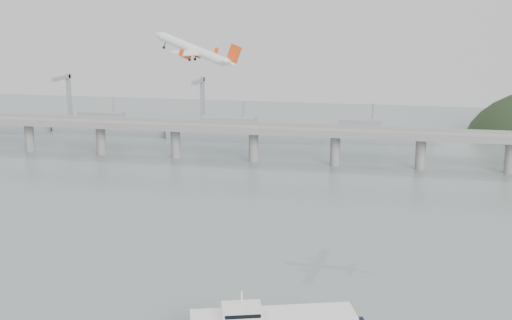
# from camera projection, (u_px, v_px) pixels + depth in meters

# --- Properties ---
(ground) EXTENTS (900.00, 900.00, 0.00)m
(ground) POSITION_uv_depth(u_px,v_px,m) (224.00, 304.00, 225.50)
(ground) COLOR slate
(ground) RESTS_ON ground
(bridge) EXTENTS (800.00, 22.00, 23.90)m
(bridge) POSITION_uv_depth(u_px,v_px,m) (300.00, 135.00, 412.60)
(bridge) COLOR gray
(bridge) RESTS_ON ground
(distant_fleet) EXTENTS (453.00, 60.90, 40.00)m
(distant_fleet) POSITION_uv_depth(u_px,v_px,m) (105.00, 126.00, 506.30)
(distant_fleet) COLOR gray
(distant_fleet) RESTS_ON ground
(airliner) EXTENTS (39.94, 36.45, 16.16)m
(airliner) POSITION_uv_depth(u_px,v_px,m) (195.00, 50.00, 281.02)
(airliner) COLOR white
(airliner) RESTS_ON ground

